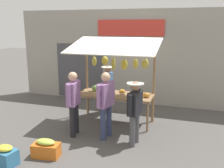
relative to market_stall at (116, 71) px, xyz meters
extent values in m
plane|color=#514F4C|center=(0.00, 0.05, -1.54)|extent=(40.00, 40.00, 0.00)
cube|color=#9E998E|center=(0.00, -2.15, 0.16)|extent=(9.00, 0.25, 3.40)
cube|color=red|center=(0.10, -2.01, 1.21)|extent=(2.40, 0.06, 0.56)
cube|color=#47474C|center=(2.09, -2.02, -0.44)|extent=(1.90, 0.04, 2.10)
cube|color=olive|center=(0.00, 0.05, -0.69)|extent=(2.20, 0.90, 0.05)
cylinder|color=olive|center=(1.04, 0.44, -1.13)|extent=(0.06, 0.06, 0.83)
cylinder|color=olive|center=(-1.04, 0.44, -1.13)|extent=(0.06, 0.06, 0.83)
cylinder|color=olive|center=(1.04, -0.34, -1.13)|extent=(0.06, 0.06, 0.83)
cylinder|color=olive|center=(-1.04, -0.34, -1.13)|extent=(0.06, 0.06, 0.83)
cylinder|color=olive|center=(1.06, -0.35, -0.37)|extent=(0.07, 0.07, 2.35)
cylinder|color=olive|center=(-1.06, -0.35, -0.37)|extent=(0.07, 0.07, 2.35)
cylinder|color=olive|center=(0.00, -0.35, 0.61)|extent=(2.12, 0.06, 0.06)
cube|color=beige|center=(0.00, 0.20, 0.76)|extent=(2.50, 1.46, 0.39)
cylinder|color=brown|center=(-0.78, -0.34, 0.48)|extent=(0.01, 0.01, 0.25)
ellipsoid|color=gold|center=(-0.78, -0.34, 0.22)|extent=(0.22, 0.18, 0.28)
cylinder|color=brown|center=(-0.50, -0.34, 0.48)|extent=(0.01, 0.01, 0.26)
ellipsoid|color=yellow|center=(-0.50, -0.34, 0.20)|extent=(0.21, 0.21, 0.29)
cylinder|color=brown|center=(-0.17, -0.30, 0.46)|extent=(0.01, 0.01, 0.28)
ellipsoid|color=yellow|center=(-0.17, -0.30, 0.17)|extent=(0.25, 0.23, 0.32)
cylinder|color=brown|center=(0.18, -0.32, 0.48)|extent=(0.01, 0.01, 0.24)
ellipsoid|color=gold|center=(0.18, -0.32, 0.17)|extent=(0.15, 0.18, 0.37)
cylinder|color=brown|center=(0.47, -0.37, 0.49)|extent=(0.01, 0.01, 0.22)
ellipsoid|color=yellow|center=(0.47, -0.37, 0.25)|extent=(0.24, 0.23, 0.27)
cylinder|color=brown|center=(0.81, -0.36, 0.48)|extent=(0.01, 0.01, 0.24)
ellipsoid|color=gold|center=(0.81, -0.36, 0.21)|extent=(0.20, 0.19, 0.30)
ellipsoid|color=gold|center=(-0.14, -0.18, -0.61)|extent=(0.19, 0.14, 0.10)
sphere|color=#729E4C|center=(0.69, -0.08, -0.56)|extent=(0.20, 0.20, 0.20)
ellipsoid|color=orange|center=(-0.92, 0.11, -0.59)|extent=(0.23, 0.16, 0.14)
cylinder|color=#726656|center=(0.49, -0.83, -1.15)|extent=(0.14, 0.14, 0.78)
cylinder|color=#726656|center=(0.48, -0.57, -1.15)|extent=(0.14, 0.14, 0.78)
cube|color=#476B9E|center=(0.49, -0.70, -0.49)|extent=(0.23, 0.48, 0.55)
cylinder|color=#476B9E|center=(0.49, -1.00, -0.46)|extent=(0.09, 0.09, 0.51)
cylinder|color=#476B9E|center=(0.48, -0.41, -0.46)|extent=(0.09, 0.09, 0.51)
sphere|color=#A87A5B|center=(0.49, -0.70, -0.07)|extent=(0.21, 0.21, 0.21)
cylinder|color=beige|center=(0.49, -0.70, -0.01)|extent=(0.41, 0.41, 0.02)
cylinder|color=#4C4C51|center=(-0.85, 1.40, -1.16)|extent=(0.14, 0.14, 0.78)
cylinder|color=#4C4C51|center=(-0.88, 1.14, -1.16)|extent=(0.14, 0.14, 0.78)
cube|color=black|center=(-0.87, 1.27, -0.49)|extent=(0.29, 0.50, 0.55)
cylinder|color=black|center=(-0.82, 1.56, -0.47)|extent=(0.09, 0.09, 0.51)
cylinder|color=black|center=(-0.91, 0.98, -0.47)|extent=(0.09, 0.09, 0.51)
sphere|color=#A87A5B|center=(-0.87, 1.27, -0.08)|extent=(0.21, 0.21, 0.21)
cylinder|color=beige|center=(-0.87, 1.27, -0.01)|extent=(0.41, 0.41, 0.02)
cylinder|color=navy|center=(-0.06, 1.27, -1.12)|extent=(0.14, 0.14, 0.85)
cylinder|color=navy|center=(-0.12, 0.99, -1.12)|extent=(0.14, 0.14, 0.85)
cube|color=#93669E|center=(-0.09, 1.13, -0.39)|extent=(0.33, 0.55, 0.60)
cylinder|color=#93669E|center=(-0.02, 1.44, -0.36)|extent=(0.09, 0.09, 0.56)
cylinder|color=#93669E|center=(-0.16, 0.82, -0.36)|extent=(0.09, 0.09, 0.56)
sphere|color=tan|center=(-0.09, 1.13, 0.06)|extent=(0.23, 0.23, 0.23)
cylinder|color=#232328|center=(0.75, 1.35, -1.12)|extent=(0.14, 0.14, 0.84)
cylinder|color=#232328|center=(0.78, 1.08, -1.12)|extent=(0.14, 0.14, 0.84)
cube|color=#93669E|center=(0.77, 1.21, -0.40)|extent=(0.27, 0.53, 0.60)
cylinder|color=#93669E|center=(0.74, 1.53, -0.38)|extent=(0.09, 0.09, 0.55)
cylinder|color=#93669E|center=(0.80, 0.90, -0.38)|extent=(0.09, 0.09, 0.55)
sphere|color=tan|center=(0.77, 1.21, 0.04)|extent=(0.23, 0.23, 0.23)
cube|color=#D1661E|center=(0.85, 2.46, -1.39)|extent=(0.63, 0.40, 0.30)
ellipsoid|color=#B2CC4C|center=(0.85, 2.46, -1.19)|extent=(0.45, 0.25, 0.12)
cube|color=teal|center=(1.46, 3.03, -1.38)|extent=(0.51, 0.41, 0.34)
ellipsoid|color=yellow|center=(1.46, 3.03, -1.16)|extent=(0.35, 0.26, 0.12)
camera|label=1|loc=(-2.12, 6.91, 1.32)|focal=40.85mm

